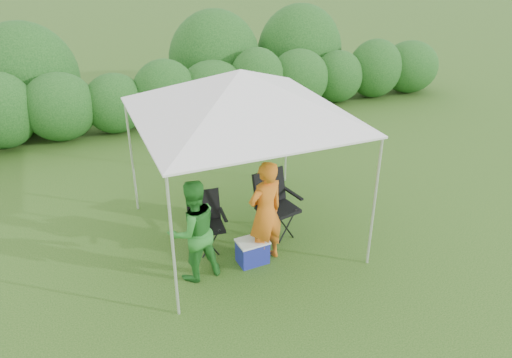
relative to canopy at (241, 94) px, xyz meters
name	(u,v)px	position (x,y,z in m)	size (l,w,h in m)	color
ground	(254,249)	(0.00, -0.50, -2.46)	(70.00, 70.00, 0.00)	#365B1C
hedge	(170,94)	(0.12, 5.50, -1.64)	(16.79, 1.53, 1.80)	#21561B
canopy	(241,94)	(0.00, 0.00, 0.00)	(3.10, 3.10, 2.83)	silver
chair_right	(274,200)	(0.53, -0.12, -1.85)	(0.75, 0.71, 1.08)	black
chair_left	(206,218)	(-0.67, -0.11, -1.93)	(0.63, 0.58, 0.94)	black
man	(265,213)	(0.07, -0.80, -1.62)	(0.61, 0.40, 1.68)	#D16517
woman	(193,231)	(-1.05, -0.79, -1.67)	(0.77, 0.60, 1.58)	#297D29
cooler	(252,251)	(-0.14, -0.80, -2.26)	(0.49, 0.37, 0.40)	navy
bottle	(257,234)	(-0.08, -0.84, -1.94)	(0.07, 0.07, 0.25)	#592D0C
lawn_toy	(337,136)	(3.54, 2.90, -2.32)	(0.61, 0.51, 0.30)	yellow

